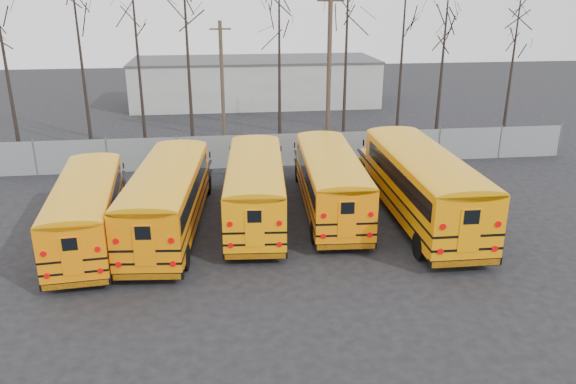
{
  "coord_description": "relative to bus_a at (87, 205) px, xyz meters",
  "views": [
    {
      "loc": [
        -1.55,
        -20.27,
        10.03
      ],
      "look_at": [
        1.39,
        2.93,
        1.6
      ],
      "focal_mm": 35.0,
      "sensor_mm": 36.0,
      "label": 1
    }
  ],
  "objects": [
    {
      "name": "bus_e",
      "position": [
        14.51,
        0.6,
        0.32
      ],
      "size": [
        2.95,
        12.16,
        3.39
      ],
      "rotation": [
        0.0,
        0.0,
        -0.01
      ],
      "color": "black",
      "rests_on": "ground"
    },
    {
      "name": "tree_5",
      "position": [
        9.73,
        15.23,
        4.07
      ],
      "size": [
        0.26,
        0.26,
        11.47
      ],
      "primitive_type": "cone",
      "color": "black",
      "rests_on": "ground"
    },
    {
      "name": "tree_2",
      "position": [
        -3.04,
        15.72,
        4.06
      ],
      "size": [
        0.26,
        0.26,
        11.45
      ],
      "primitive_type": "cone",
      "color": "black",
      "rests_on": "ground"
    },
    {
      "name": "ground",
      "position": [
        7.08,
        -2.19,
        -1.67
      ],
      "size": [
        120.0,
        120.0,
        0.0
      ],
      "primitive_type": "plane",
      "color": "black",
      "rests_on": "ground"
    },
    {
      "name": "tree_9",
      "position": [
        25.44,
        13.94,
        3.1
      ],
      "size": [
        0.26,
        0.26,
        9.54
      ],
      "primitive_type": "cone",
      "color": "black",
      "rests_on": "ground"
    },
    {
      "name": "tree_4",
      "position": [
        3.94,
        11.33,
        4.41
      ],
      "size": [
        0.26,
        0.26,
        12.16
      ],
      "primitive_type": "cone",
      "color": "black",
      "rests_on": "ground"
    },
    {
      "name": "utility_pole_right",
      "position": [
        13.22,
        15.88,
        3.5
      ],
      "size": [
        1.76,
        0.58,
        10.05
      ],
      "rotation": [
        0.0,
        0.0,
        -0.26
      ],
      "color": "#473628",
      "rests_on": "ground"
    },
    {
      "name": "fence",
      "position": [
        7.08,
        9.81,
        -0.67
      ],
      "size": [
        40.0,
        0.04,
        2.0
      ],
      "primitive_type": "cube",
      "color": "gray",
      "rests_on": "ground"
    },
    {
      "name": "bus_b",
      "position": [
        3.25,
        0.63,
        0.15
      ],
      "size": [
        3.58,
        11.28,
        3.11
      ],
      "rotation": [
        0.0,
        0.0,
        -0.09
      ],
      "color": "black",
      "rests_on": "ground"
    },
    {
      "name": "tree_8",
      "position": [
        20.56,
        14.1,
        3.14
      ],
      "size": [
        0.26,
        0.26,
        9.62
      ],
      "primitive_type": "cone",
      "color": "black",
      "rests_on": "ground"
    },
    {
      "name": "bus_a",
      "position": [
        0.0,
        0.0,
        0.0
      ],
      "size": [
        3.19,
        10.32,
        2.85
      ],
      "rotation": [
        0.0,
        0.0,
        0.09
      ],
      "color": "black",
      "rests_on": "ground"
    },
    {
      "name": "tree_1",
      "position": [
        -6.95,
        13.51,
        4.2
      ],
      "size": [
        0.26,
        0.26,
        11.74
      ],
      "primitive_type": "cone",
      "color": "black",
      "rests_on": "ground"
    },
    {
      "name": "bus_d",
      "position": [
        10.64,
        2.07,
        0.1
      ],
      "size": [
        3.09,
        10.9,
        3.02
      ],
      "rotation": [
        0.0,
        0.0,
        -0.06
      ],
      "color": "black",
      "rests_on": "ground"
    },
    {
      "name": "utility_pole_left",
      "position": [
        5.92,
        16.68,
        2.51
      ],
      "size": [
        1.45,
        0.25,
        8.13
      ],
      "rotation": [
        0.0,
        0.0,
        0.01
      ],
      "color": "#463828",
      "rests_on": "ground"
    },
    {
      "name": "tree_7",
      "position": [
        18.17,
        15.44,
        4.37
      ],
      "size": [
        0.26,
        0.26,
        12.07
      ],
      "primitive_type": "cone",
      "color": "black",
      "rests_on": "ground"
    },
    {
      "name": "bus_c",
      "position": [
        7.09,
        1.66,
        0.1
      ],
      "size": [
        3.29,
        10.92,
        3.01
      ],
      "rotation": [
        0.0,
        0.0,
        -0.08
      ],
      "color": "black",
      "rests_on": "ground"
    },
    {
      "name": "tree_6",
      "position": [
        13.5,
        12.09,
        4.5
      ],
      "size": [
        0.26,
        0.26,
        12.33
      ],
      "primitive_type": "cone",
      "color": "black",
      "rests_on": "ground"
    },
    {
      "name": "tree_3",
      "position": [
        0.66,
        14.72,
        4.71
      ],
      "size": [
        0.26,
        0.26,
        12.76
      ],
      "primitive_type": "cone",
      "color": "black",
      "rests_on": "ground"
    },
    {
      "name": "distant_building",
      "position": [
        9.08,
        29.81,
        0.33
      ],
      "size": [
        22.0,
        8.0,
        4.0
      ],
      "primitive_type": "cube",
      "color": "#B8B8B3",
      "rests_on": "ground"
    }
  ]
}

